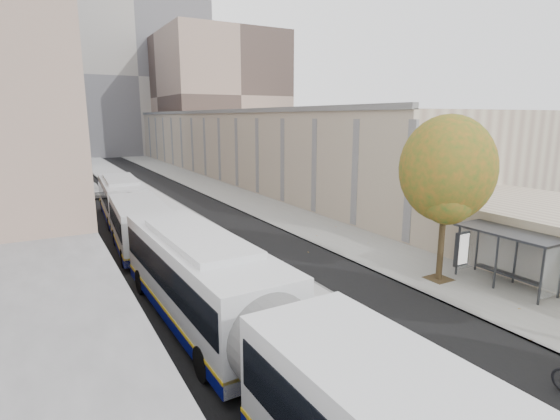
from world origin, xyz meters
TOP-DOWN VIEW (x-y plane):
  - bus_platform at (-3.88, 35.00)m, footprint 4.25×150.00m
  - sidewalk at (4.12, 35.00)m, footprint 4.75×150.00m
  - building_tan at (15.50, 64.00)m, footprint 18.00×92.00m
  - building_far_block at (6.00, 96.00)m, footprint 30.00×18.00m
  - bus_shelter at (5.69, 10.96)m, footprint 1.90×4.40m
  - tree_c at (3.60, 13.00)m, footprint 4.20×4.20m
  - bus_near at (-7.43, 10.18)m, footprint 3.31×19.23m
  - bus_far at (-7.34, 29.52)m, footprint 3.65×17.65m
  - distant_car at (-8.09, 44.68)m, footprint 1.88×4.28m

SIDE VIEW (x-z plane):
  - sidewalk at x=4.12m, z-range 0.00..0.08m
  - bus_platform at x=-3.88m, z-range 0.00..0.15m
  - distant_car at x=-8.09m, z-range 0.00..1.43m
  - bus_far at x=-7.34m, z-range 0.14..3.06m
  - bus_near at x=-7.43m, z-range 0.15..3.34m
  - bus_shelter at x=5.69m, z-range 0.92..3.45m
  - building_tan at x=15.50m, z-range 0.00..8.00m
  - tree_c at x=3.60m, z-range 1.61..8.89m
  - building_far_block at x=6.00m, z-range 0.00..30.00m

